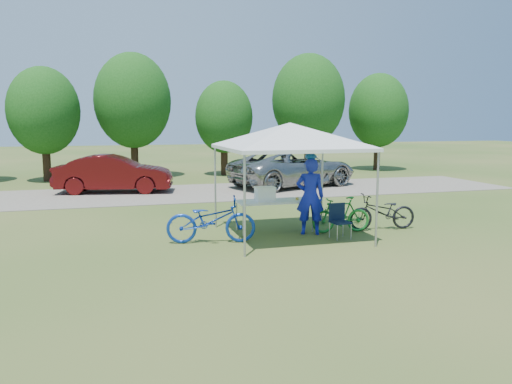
# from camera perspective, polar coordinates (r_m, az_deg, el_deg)

# --- Properties ---
(ground) EXTENTS (100.00, 100.00, 0.00)m
(ground) POSITION_cam_1_polar(r_m,az_deg,el_deg) (12.15, 3.78, -5.07)
(ground) COLOR #2D5119
(ground) RESTS_ON ground
(gravel_strip) EXTENTS (24.00, 5.00, 0.02)m
(gravel_strip) POSITION_cam_1_polar(r_m,az_deg,el_deg) (19.74, -4.08, 0.04)
(gravel_strip) COLOR gray
(gravel_strip) RESTS_ON ground
(canopy) EXTENTS (4.53, 4.53, 3.00)m
(canopy) POSITION_cam_1_polar(r_m,az_deg,el_deg) (11.83, 3.90, 7.54)
(canopy) COLOR #A5A5AA
(canopy) RESTS_ON ground
(treeline) EXTENTS (24.89, 4.28, 6.30)m
(treeline) POSITION_cam_1_polar(r_m,az_deg,el_deg) (25.46, -7.68, 9.73)
(treeline) COLOR #382314
(treeline) RESTS_ON ground
(folding_table) EXTENTS (1.91, 0.80, 0.79)m
(folding_table) POSITION_cam_1_polar(r_m,az_deg,el_deg) (12.56, 2.13, -1.17)
(folding_table) COLOR white
(folding_table) RESTS_ON ground
(folding_chair) EXTENTS (0.45, 0.47, 0.82)m
(folding_chair) POSITION_cam_1_polar(r_m,az_deg,el_deg) (12.06, 9.44, -2.92)
(folding_chair) COLOR black
(folding_chair) RESTS_ON ground
(cooler) EXTENTS (0.49, 0.33, 0.36)m
(cooler) POSITION_cam_1_polar(r_m,az_deg,el_deg) (12.45, 1.03, -0.21)
(cooler) COLOR white
(cooler) RESTS_ON folding_table
(ice_cream_cup) EXTENTS (0.08, 0.08, 0.06)m
(ice_cream_cup) POSITION_cam_1_polar(r_m,az_deg,el_deg) (12.69, 4.73, -0.75)
(ice_cream_cup) COLOR gold
(ice_cream_cup) RESTS_ON folding_table
(cyclist) EXTENTS (0.80, 0.65, 1.88)m
(cyclist) POSITION_cam_1_polar(r_m,az_deg,el_deg) (12.26, 6.20, -0.50)
(cyclist) COLOR #1621B6
(cyclist) RESTS_ON ground
(bike_blue) EXTENTS (2.12, 1.08, 1.06)m
(bike_blue) POSITION_cam_1_polar(r_m,az_deg,el_deg) (11.42, -5.17, -3.19)
(bike_blue) COLOR #11369A
(bike_blue) RESTS_ON ground
(bike_green) EXTENTS (1.53, 0.54, 0.90)m
(bike_green) POSITION_cam_1_polar(r_m,az_deg,el_deg) (12.62, 9.69, -2.58)
(bike_green) COLOR #1C7E2C
(bike_green) RESTS_ON ground
(bike_dark) EXTENTS (1.81, 0.76, 0.93)m
(bike_dark) POSITION_cam_1_polar(r_m,az_deg,el_deg) (13.16, 14.28, -2.22)
(bike_dark) COLOR black
(bike_dark) RESTS_ON ground
(minivan) EXTENTS (6.15, 4.21, 1.56)m
(minivan) POSITION_cam_1_polar(r_m,az_deg,el_deg) (21.25, 4.32, 2.75)
(minivan) COLOR #9D9E99
(minivan) RESTS_ON gravel_strip
(sedan) EXTENTS (4.63, 2.31, 1.46)m
(sedan) POSITION_cam_1_polar(r_m,az_deg,el_deg) (20.15, -15.91, 2.03)
(sedan) COLOR #500D0D
(sedan) RESTS_ON gravel_strip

